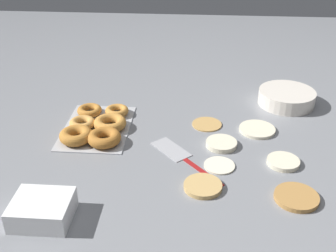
# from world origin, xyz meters

# --- Properties ---
(ground_plane) EXTENTS (3.00, 3.00, 0.00)m
(ground_plane) POSITION_xyz_m (0.00, 0.00, 0.00)
(ground_plane) COLOR gray
(pancake_0) EXTENTS (0.09, 0.09, 0.02)m
(pancake_0) POSITION_xyz_m (0.00, 0.06, 0.01)
(pancake_0) COLOR beige
(pancake_0) RESTS_ON ground_plane
(pancake_1) EXTENTS (0.10, 0.10, 0.01)m
(pancake_1) POSITION_xyz_m (0.21, 0.00, 0.01)
(pancake_1) COLOR tan
(pancake_1) RESTS_ON ground_plane
(pancake_2) EXTENTS (0.10, 0.10, 0.01)m
(pancake_2) POSITION_xyz_m (-0.13, 0.01, 0.00)
(pancake_2) COLOR tan
(pancake_2) RESTS_ON ground_plane
(pancake_3) EXTENTS (0.12, 0.12, 0.01)m
(pancake_3) POSITION_xyz_m (-0.10, 0.17, 0.01)
(pancake_3) COLOR beige
(pancake_3) RESTS_ON ground_plane
(pancake_4) EXTENTS (0.11, 0.11, 0.01)m
(pancake_4) POSITION_xyz_m (0.24, 0.24, 0.01)
(pancake_4) COLOR #B27F42
(pancake_4) RESTS_ON ground_plane
(pancake_5) EXTENTS (0.09, 0.09, 0.01)m
(pancake_5) POSITION_xyz_m (0.08, 0.23, 0.01)
(pancake_5) COLOR beige
(pancake_5) RESTS_ON ground_plane
(pancake_6) EXTENTS (0.09, 0.09, 0.01)m
(pancake_6) POSITION_xyz_m (0.11, 0.05, 0.00)
(pancake_6) COLOR silver
(pancake_6) RESTS_ON ground_plane
(donut_tray) EXTENTS (0.30, 0.21, 0.04)m
(donut_tray) POSITION_xyz_m (-0.06, -0.34, 0.02)
(donut_tray) COLOR #ADAFB5
(donut_tray) RESTS_ON ground_plane
(batter_bowl) EXTENTS (0.20, 0.20, 0.05)m
(batter_bowl) POSITION_xyz_m (-0.30, 0.30, 0.03)
(batter_bowl) COLOR silver
(batter_bowl) RESTS_ON ground_plane
(container_stack) EXTENTS (0.12, 0.14, 0.05)m
(container_stack) POSITION_xyz_m (0.36, -0.38, 0.03)
(container_stack) COLOR white
(container_stack) RESTS_ON ground_plane
(spatula) EXTENTS (0.24, 0.22, 0.01)m
(spatula) POSITION_xyz_m (0.06, -0.07, 0.00)
(spatula) COLOR maroon
(spatula) RESTS_ON ground_plane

